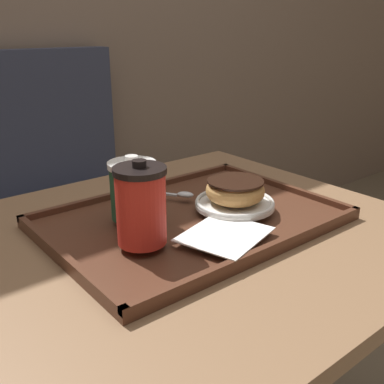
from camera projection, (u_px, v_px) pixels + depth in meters
cafe_table at (184, 309)px, 0.89m from camera, size 0.87×0.76×0.72m
serving_tray at (192, 220)px, 0.86m from camera, size 0.54×0.38×0.02m
napkin_paper at (225, 234)px, 0.76m from camera, size 0.17×0.16×0.00m
coffee_cup_front at (141, 205)px, 0.72m from camera, size 0.09×0.09×0.14m
coffee_cup_rear at (133, 189)px, 0.82m from camera, size 0.09×0.09×0.12m
plate_with_chocolate_donut at (235, 203)px, 0.88m from camera, size 0.16×0.16×0.01m
donut_chocolate_glazed at (235, 190)px, 0.87m from camera, size 0.12×0.12×0.04m
spoon at (177, 194)px, 0.94m from camera, size 0.09×0.12×0.01m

